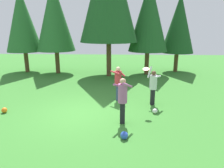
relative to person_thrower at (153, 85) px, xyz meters
The scene contains 12 objects.
ground_plane 3.54m from the person_thrower, 159.24° to the right, with size 40.00×40.00×0.00m, color #387A2D.
person_thrower is the anchor object (origin of this frame).
person_catcher 2.46m from the person_thrower, 124.95° to the right, with size 0.73×0.76×1.74m.
person_bystander 1.72m from the person_thrower, 161.18° to the left, with size 0.74×0.74×1.69m.
frisbee 1.15m from the person_thrower, 124.04° to the right, with size 0.34×0.33×0.11m.
ball_orange 6.60m from the person_thrower, 168.66° to the right, with size 0.23×0.23×0.23m, color orange.
ball_white 1.37m from the person_thrower, 91.72° to the right, with size 0.21×0.21×0.21m, color white.
ball_blue 3.57m from the person_thrower, 112.90° to the right, with size 0.25×0.25×0.25m, color blue.
tree_right 7.52m from the person_thrower, 85.87° to the left, with size 2.92×2.92×6.97m.
tree_far_right 8.83m from the person_thrower, 69.03° to the left, with size 2.54×2.54×6.07m.
tree_far_left 12.03m from the person_thrower, 142.19° to the left, with size 2.73×2.73×6.53m.
tree_left 9.98m from the person_thrower, 133.95° to the left, with size 2.91×2.91×6.95m.
Camera 1 is at (1.72, -8.04, 3.49)m, focal length 33.21 mm.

